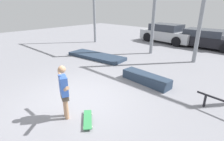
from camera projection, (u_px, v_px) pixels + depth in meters
name	position (u px, v px, depth m)	size (l,w,h in m)	color
ground_plane	(79.00, 98.00, 5.80)	(36.00, 36.00, 0.00)	gray
skateboarder	(64.00, 90.00, 4.53)	(1.23, 0.56, 1.50)	tan
skateboard	(88.00, 119.00, 4.62)	(0.78, 0.69, 0.08)	#338C4C
grind_box	(146.00, 78.00, 6.89)	(2.01, 0.56, 0.36)	#28384C
manual_pad	(96.00, 56.00, 10.22)	(3.51, 1.17, 0.18)	#28384C
parked_car_silver	(167.00, 33.00, 14.23)	(4.44, 2.28, 1.46)	#B7BABF
parked_car_black	(205.00, 39.00, 12.47)	(4.58, 2.04, 1.28)	black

